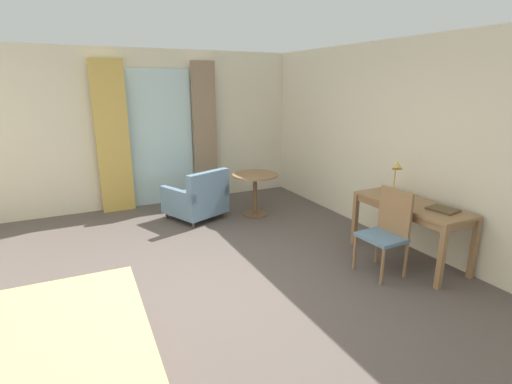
% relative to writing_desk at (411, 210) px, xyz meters
% --- Properties ---
extents(ground, '(6.49, 7.65, 0.10)m').
position_rel_writing_desk_xyz_m(ground, '(-2.58, 0.23, -0.70)').
color(ground, '#564C47').
extents(wall_back, '(6.09, 0.12, 2.68)m').
position_rel_writing_desk_xyz_m(wall_back, '(-2.58, 3.79, 0.69)').
color(wall_back, beige).
rests_on(wall_back, ground).
extents(wall_right, '(0.12, 7.25, 2.68)m').
position_rel_writing_desk_xyz_m(wall_right, '(0.40, 0.23, 0.69)').
color(wall_right, beige).
rests_on(wall_right, ground).
extents(balcony_glass_door, '(1.15, 0.02, 2.36)m').
position_rel_writing_desk_xyz_m(balcony_glass_door, '(-2.14, 3.71, 0.53)').
color(balcony_glass_door, silver).
rests_on(balcony_glass_door, ground).
extents(curtain_panel_left, '(0.53, 0.10, 2.50)m').
position_rel_writing_desk_xyz_m(curtain_panel_left, '(-2.94, 3.61, 0.60)').
color(curtain_panel_left, tan).
rests_on(curtain_panel_left, ground).
extents(curtain_panel_right, '(0.42, 0.10, 2.50)m').
position_rel_writing_desk_xyz_m(curtain_panel_right, '(-1.35, 3.61, 0.60)').
color(curtain_panel_right, '#897056').
rests_on(curtain_panel_right, ground).
extents(writing_desk, '(0.60, 1.41, 0.74)m').
position_rel_writing_desk_xyz_m(writing_desk, '(0.00, 0.00, 0.00)').
color(writing_desk, olive).
rests_on(writing_desk, ground).
extents(desk_chair, '(0.42, 0.49, 0.98)m').
position_rel_writing_desk_xyz_m(desk_chair, '(-0.49, -0.12, -0.11)').
color(desk_chair, slate).
rests_on(desk_chair, ground).
extents(desk_lamp, '(0.23, 0.25, 0.50)m').
position_rel_writing_desk_xyz_m(desk_lamp, '(0.00, 0.29, 0.43)').
color(desk_lamp, tan).
rests_on(desk_lamp, writing_desk).
extents(closed_book, '(0.28, 0.33, 0.02)m').
position_rel_writing_desk_xyz_m(closed_book, '(0.07, -0.37, 0.10)').
color(closed_book, brown).
rests_on(closed_book, writing_desk).
extents(armchair_by_window, '(1.02, 1.02, 0.82)m').
position_rel_writing_desk_xyz_m(armchair_by_window, '(-1.86, 2.59, -0.32)').
color(armchair_by_window, slate).
rests_on(armchair_by_window, ground).
extents(round_cafe_table, '(0.75, 0.75, 0.70)m').
position_rel_writing_desk_xyz_m(round_cafe_table, '(-0.94, 2.35, -0.13)').
color(round_cafe_table, olive).
rests_on(round_cafe_table, ground).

